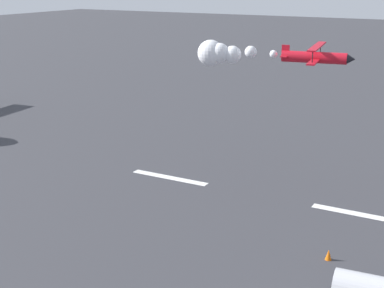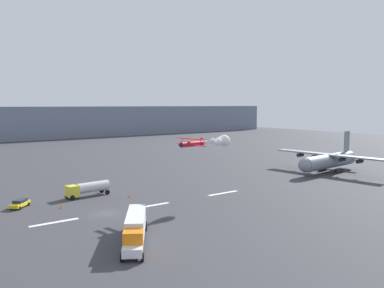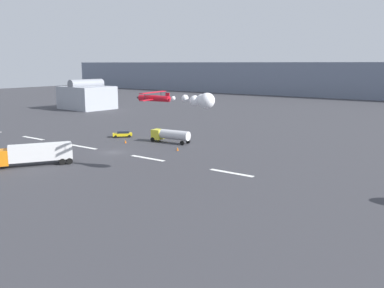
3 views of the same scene
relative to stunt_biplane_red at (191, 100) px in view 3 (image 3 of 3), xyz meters
name	(u,v)px [view 3 (image 3 of 3)]	position (x,y,z in m)	size (l,w,h in m)	color
ground_plane	(114,152)	(-21.80, 3.69, -11.79)	(440.00, 440.00, 0.00)	#38383D
runway_stripe_1	(33,138)	(-49.00, 3.69, -11.78)	(8.00, 0.90, 0.01)	white
runway_stripe_2	(84,147)	(-30.87, 3.69, -11.78)	(8.00, 0.90, 0.01)	white
runway_stripe_3	(148,158)	(-12.73, 3.69, -11.78)	(8.00, 0.90, 0.01)	white
runway_stripe_4	(231,173)	(5.40, 3.69, -11.78)	(8.00, 0.90, 0.01)	white
mountain_ridge_distant	(352,80)	(-21.80, 167.40, -2.84)	(396.00, 16.00, 17.90)	slate
stunt_biplane_red	(191,100)	(0.00, 0.00, 0.00)	(14.09, 7.00, 2.43)	red
semi_truck_orange	(32,154)	(-24.83, -12.39, -9.66)	(10.01, 13.62, 3.70)	silver
fuel_tanker_truck	(170,135)	(-19.18, 18.31, -10.04)	(9.39, 3.49, 2.90)	yellow
airport_staff_sedan	(123,134)	(-32.83, 17.13, -10.97)	(4.41, 4.59, 1.52)	yellow
hangar_building	(87,97)	(-89.64, 54.34, -7.08)	(19.59, 16.48, 11.37)	#9EA3AD
traffic_cone_near	(125,141)	(-26.79, 11.99, -11.41)	(0.44, 0.44, 0.75)	orange
traffic_cone_far	(178,149)	(-12.48, 12.44, -11.41)	(0.44, 0.44, 0.75)	orange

